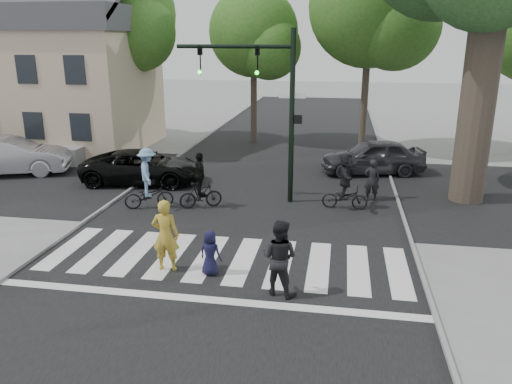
% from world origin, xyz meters
% --- Properties ---
extents(ground, '(120.00, 120.00, 0.00)m').
position_xyz_m(ground, '(0.00, 0.00, 0.00)').
color(ground, gray).
rests_on(ground, ground).
extents(road_stem, '(10.00, 70.00, 0.01)m').
position_xyz_m(road_stem, '(0.00, 5.00, 0.01)').
color(road_stem, black).
rests_on(road_stem, ground).
extents(road_cross, '(70.00, 10.00, 0.01)m').
position_xyz_m(road_cross, '(0.00, 8.00, 0.01)').
color(road_cross, black).
rests_on(road_cross, ground).
extents(curb_left, '(0.10, 70.00, 0.10)m').
position_xyz_m(curb_left, '(-5.05, 5.00, 0.05)').
color(curb_left, gray).
rests_on(curb_left, ground).
extents(curb_right, '(0.10, 70.00, 0.10)m').
position_xyz_m(curb_right, '(5.05, 5.00, 0.05)').
color(curb_right, gray).
rests_on(curb_right, ground).
extents(crosswalk, '(10.00, 3.85, 0.01)m').
position_xyz_m(crosswalk, '(0.00, 0.66, 0.01)').
color(crosswalk, silver).
rests_on(crosswalk, ground).
extents(traffic_signal, '(4.45, 0.29, 6.00)m').
position_xyz_m(traffic_signal, '(0.35, 6.20, 3.90)').
color(traffic_signal, black).
rests_on(traffic_signal, ground).
extents(bg_tree_0, '(5.46, 5.20, 8.97)m').
position_xyz_m(bg_tree_0, '(-13.74, 16.00, 6.14)').
color(bg_tree_0, brown).
rests_on(bg_tree_0, ground).
extents(bg_tree_1, '(6.09, 5.80, 9.80)m').
position_xyz_m(bg_tree_1, '(-8.70, 15.48, 6.65)').
color(bg_tree_1, brown).
rests_on(bg_tree_1, ground).
extents(bg_tree_2, '(5.04, 4.80, 8.40)m').
position_xyz_m(bg_tree_2, '(-1.76, 16.62, 5.78)').
color(bg_tree_2, brown).
rests_on(bg_tree_2, ground).
extents(bg_tree_3, '(6.30, 6.00, 10.20)m').
position_xyz_m(bg_tree_3, '(4.31, 15.27, 6.94)').
color(bg_tree_3, brown).
rests_on(bg_tree_3, ground).
extents(house, '(8.40, 8.10, 8.82)m').
position_xyz_m(house, '(-11.49, 13.98, 3.80)').
color(house, beige).
rests_on(house, ground).
extents(pedestrian_woman, '(0.71, 0.49, 1.88)m').
position_xyz_m(pedestrian_woman, '(-1.31, 0.13, 0.94)').
color(pedestrian_woman, gold).
rests_on(pedestrian_woman, ground).
extents(pedestrian_child, '(0.64, 0.50, 1.16)m').
position_xyz_m(pedestrian_child, '(-0.15, 0.07, 0.58)').
color(pedestrian_child, black).
rests_on(pedestrian_child, ground).
extents(pedestrian_adult, '(1.05, 0.92, 1.80)m').
position_xyz_m(pedestrian_adult, '(1.66, -0.62, 0.90)').
color(pedestrian_adult, black).
rests_on(pedestrian_adult, ground).
extents(cyclist_left, '(1.76, 1.25, 2.12)m').
position_xyz_m(cyclist_left, '(-3.56, 4.69, 0.92)').
color(cyclist_left, black).
rests_on(cyclist_left, ground).
extents(cyclist_mid, '(1.53, 1.04, 1.96)m').
position_xyz_m(cyclist_mid, '(-1.80, 5.03, 0.80)').
color(cyclist_mid, black).
rests_on(cyclist_mid, ground).
extents(cyclist_right, '(1.58, 1.47, 1.97)m').
position_xyz_m(cyclist_right, '(3.13, 5.75, 0.88)').
color(cyclist_right, black).
rests_on(cyclist_right, ground).
extents(car_suv, '(5.04, 2.72, 1.34)m').
position_xyz_m(car_suv, '(-4.97, 7.64, 0.67)').
color(car_suv, black).
rests_on(car_suv, ground).
extents(car_silver, '(5.24, 3.28, 1.63)m').
position_xyz_m(car_silver, '(-11.15, 7.93, 0.82)').
color(car_silver, '#B7B6BD').
rests_on(car_silver, ground).
extents(car_grey, '(4.71, 2.68, 1.51)m').
position_xyz_m(car_grey, '(4.30, 10.76, 0.75)').
color(car_grey, '#333237').
rests_on(car_grey, ground).
extents(bystander_dark, '(0.59, 0.41, 1.55)m').
position_xyz_m(bystander_dark, '(4.08, 6.82, 0.77)').
color(bystander_dark, black).
rests_on(bystander_dark, ground).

